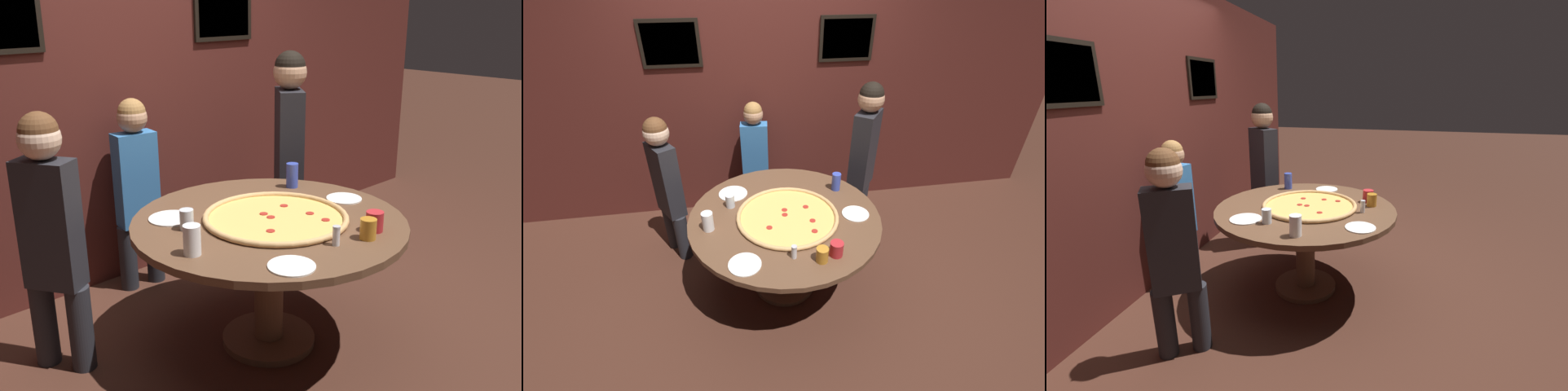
{
  "view_description": "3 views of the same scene",
  "coord_description": "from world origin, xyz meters",
  "views": [
    {
      "loc": [
        -2.0,
        -2.03,
        1.84
      ],
      "look_at": [
        -0.11,
        -0.05,
        0.91
      ],
      "focal_mm": 40.0,
      "sensor_mm": 36.0,
      "label": 1
    },
    {
      "loc": [
        -0.35,
        -2.09,
        2.33
      ],
      "look_at": [
        0.0,
        0.03,
        0.9
      ],
      "focal_mm": 24.0,
      "sensor_mm": 36.0,
      "label": 2
    },
    {
      "loc": [
        -2.58,
        -0.66,
        1.67
      ],
      "look_at": [
        0.12,
        0.01,
        0.8
      ],
      "focal_mm": 24.0,
      "sensor_mm": 36.0,
      "label": 3
    }
  ],
  "objects": [
    {
      "name": "diner_centre_back",
      "position": [
        -0.12,
        1.09,
        0.72
      ],
      "size": [
        0.32,
        0.19,
        1.26
      ],
      "rotation": [
        0.0,
        0.0,
        3.03
      ],
      "color": "#232328",
      "rests_on": "ground_plane"
    },
    {
      "name": "diner_side_left",
      "position": [
        0.86,
        0.68,
        0.86
      ],
      "size": [
        0.34,
        0.38,
        1.52
      ],
      "rotation": [
        0.0,
        0.0,
        -2.24
      ],
      "color": "#232328",
      "rests_on": "ground_plane"
    },
    {
      "name": "drink_cup_far_left",
      "position": [
        -0.4,
        0.18,
        0.79
      ],
      "size": [
        0.07,
        0.07,
        0.11
      ],
      "primitive_type": "cylinder",
      "color": "silver",
      "rests_on": "dining_table"
    },
    {
      "name": "white_plate_far_back",
      "position": [
        -0.33,
        -0.48,
        0.74
      ],
      "size": [
        0.21,
        0.21,
        0.01
      ],
      "primitive_type": "cylinder",
      "color": "white",
      "rests_on": "dining_table"
    },
    {
      "name": "drink_cup_centre_back",
      "position": [
        0.26,
        -0.48,
        0.79
      ],
      "size": [
        0.09,
        0.09,
        0.1
      ],
      "primitive_type": "cylinder",
      "color": "#B22328",
      "rests_on": "dining_table"
    },
    {
      "name": "white_plate_right_side",
      "position": [
        0.54,
        -0.07,
        0.74
      ],
      "size": [
        0.2,
        0.2,
        0.01
      ],
      "primitive_type": "cylinder",
      "color": "white",
      "rests_on": "dining_table"
    },
    {
      "name": "ground_plane",
      "position": [
        0.0,
        0.0,
        0.0
      ],
      "size": [
        24.0,
        24.0,
        0.0
      ],
      "primitive_type": "plane",
      "color": "#422319"
    },
    {
      "name": "condiment_shaker",
      "position": [
        -0.01,
        -0.46,
        0.79
      ],
      "size": [
        0.04,
        0.04,
        0.1
      ],
      "color": "silver",
      "rests_on": "dining_table"
    },
    {
      "name": "drink_cup_by_shaker",
      "position": [
        0.49,
        0.29,
        0.81
      ],
      "size": [
        0.07,
        0.07,
        0.15
      ],
      "primitive_type": "cylinder",
      "color": "#384CB7",
      "rests_on": "dining_table"
    },
    {
      "name": "diner_side_right",
      "position": [
        -0.93,
        0.58,
        0.77
      ],
      "size": [
        0.28,
        0.35,
        1.35
      ],
      "rotation": [
        0.0,
        0.0,
        2.13
      ],
      "color": "#232328",
      "rests_on": "ground_plane"
    },
    {
      "name": "drink_cup_front_edge",
      "position": [
        0.16,
        -0.52,
        0.79
      ],
      "size": [
        0.08,
        0.08,
        0.1
      ],
      "primitive_type": "cylinder",
      "color": "#BC7A23",
      "rests_on": "dining_table"
    },
    {
      "name": "giant_pizza",
      "position": [
        0.02,
        -0.03,
        0.75
      ],
      "size": [
        0.77,
        0.77,
        0.03
      ],
      "color": "#EAB75B",
      "rests_on": "dining_table"
    },
    {
      "name": "white_plate_near_front",
      "position": [
        -0.37,
        0.36,
        0.74
      ],
      "size": [
        0.23,
        0.23,
        0.01
      ],
      "primitive_type": "cylinder",
      "color": "white",
      "rests_on": "dining_table"
    },
    {
      "name": "dining_table",
      "position": [
        0.0,
        0.0,
        0.59
      ],
      "size": [
        1.45,
        1.45,
        0.74
      ],
      "color": "brown",
      "rests_on": "ground_plane"
    },
    {
      "name": "back_wall",
      "position": [
        0.0,
        1.32,
        1.3
      ],
      "size": [
        6.4,
        0.08,
        2.6
      ],
      "color": "#4C1E19",
      "rests_on": "ground_plane"
    },
    {
      "name": "drink_cup_beside_pizza",
      "position": [
        -0.56,
        -0.08,
        0.81
      ],
      "size": [
        0.08,
        0.08,
        0.14
      ],
      "primitive_type": "cylinder",
      "color": "white",
      "rests_on": "dining_table"
    }
  ]
}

